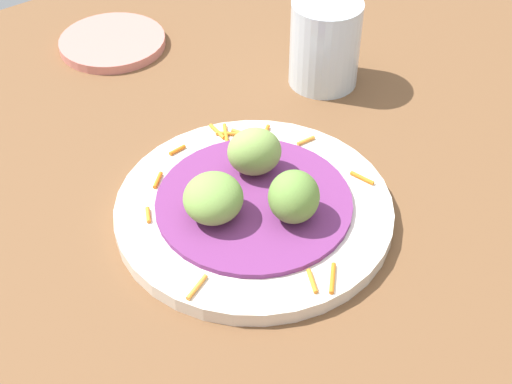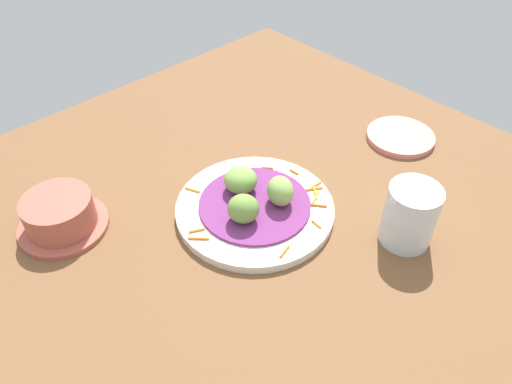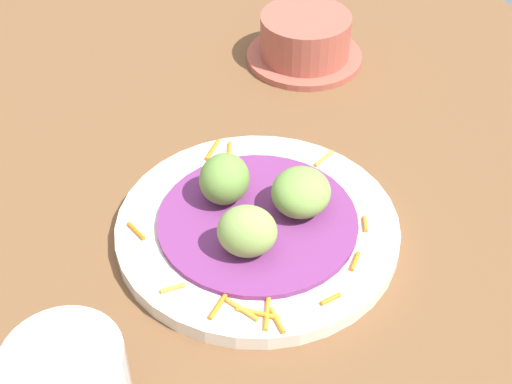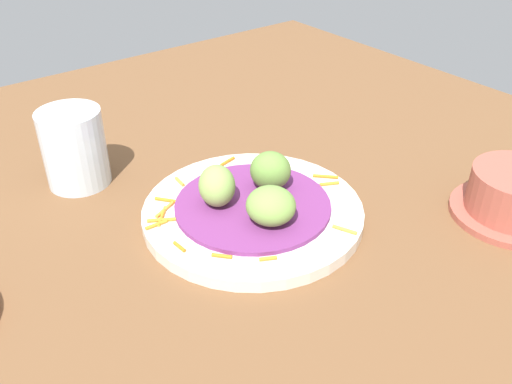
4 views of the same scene
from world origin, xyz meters
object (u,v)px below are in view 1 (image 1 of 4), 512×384
(main_plate, at_px, (254,210))
(guac_scoop_right, at_px, (254,152))
(side_plate_small, at_px, (110,43))
(water_glass, at_px, (325,44))
(guac_scoop_center, at_px, (294,197))
(guac_scoop_left, at_px, (213,198))

(main_plate, distance_m, guac_scoop_right, 0.05)
(guac_scoop_right, distance_m, side_plate_small, 0.32)
(water_glass, bearing_deg, guac_scoop_center, -48.05)
(main_plate, bearing_deg, guac_scoop_right, 141.45)
(guac_scoop_left, height_order, guac_scoop_right, guac_scoop_right)
(main_plate, distance_m, guac_scoop_left, 0.05)
(main_plate, relative_size, guac_scoop_center, 5.25)
(guac_scoop_left, relative_size, side_plate_small, 0.42)
(main_plate, height_order, guac_scoop_center, guac_scoop_center)
(guac_scoop_right, bearing_deg, water_glass, 118.96)
(guac_scoop_left, relative_size, guac_scoop_center, 1.12)
(guac_scoop_center, distance_m, side_plate_small, 0.39)
(guac_scoop_right, bearing_deg, guac_scoop_left, -68.55)
(main_plate, relative_size, side_plate_small, 1.98)
(main_plate, distance_m, side_plate_small, 0.35)
(guac_scoop_center, distance_m, water_glass, 0.25)
(side_plate_small, bearing_deg, guac_scoop_center, -4.07)
(guac_scoop_center, xyz_separation_m, water_glass, (-0.17, 0.19, 0.01))
(guac_scoop_left, height_order, guac_scoop_center, guac_scoop_center)
(guac_scoop_center, distance_m, guac_scoop_right, 0.07)
(guac_scoop_left, height_order, side_plate_small, guac_scoop_left)
(main_plate, relative_size, guac_scoop_right, 5.04)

